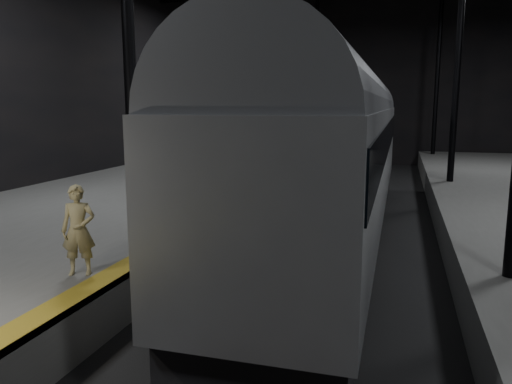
% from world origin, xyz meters
% --- Properties ---
extents(ground, '(44.00, 44.00, 0.00)m').
position_xyz_m(ground, '(0.00, 0.00, 0.00)').
color(ground, black).
rests_on(ground, ground).
extents(platform_left, '(9.00, 43.80, 1.00)m').
position_xyz_m(platform_left, '(-7.50, 0.00, 0.50)').
color(platform_left, '#595956').
rests_on(platform_left, ground).
extents(tactile_strip, '(0.50, 43.80, 0.01)m').
position_xyz_m(tactile_strip, '(-3.25, 0.00, 1.00)').
color(tactile_strip, olive).
rests_on(tactile_strip, platform_left).
extents(track, '(2.40, 43.00, 0.24)m').
position_xyz_m(track, '(0.00, 0.00, 0.07)').
color(track, '#3F3328').
rests_on(track, ground).
extents(train, '(2.94, 19.60, 5.24)m').
position_xyz_m(train, '(-0.00, 1.45, 2.92)').
color(train, '#9A9DA2').
rests_on(train, ground).
extents(woman, '(0.71, 0.59, 1.67)m').
position_xyz_m(woman, '(-3.80, -6.06, 1.83)').
color(woman, tan).
rests_on(woman, platform_left).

